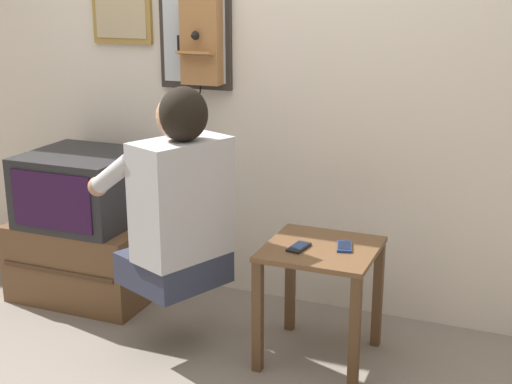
{
  "coord_description": "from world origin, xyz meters",
  "views": [
    {
      "loc": [
        1.21,
        -2.18,
        1.59
      ],
      "look_at": [
        0.12,
        0.47,
        0.74
      ],
      "focal_mm": 50.0,
      "sensor_mm": 36.0,
      "label": 1
    }
  ],
  "objects_px": {
    "framed_picture": "(121,3)",
    "wall_mirror": "(195,18)",
    "cell_phone_held": "(299,247)",
    "person": "(178,198)",
    "wall_phone_antique": "(202,40)",
    "television": "(83,188)",
    "cell_phone_spare": "(344,246)"
  },
  "relations": [
    {
      "from": "wall_phone_antique",
      "to": "cell_phone_held",
      "type": "xyz_separation_m",
      "value": [
        0.69,
        -0.52,
        -0.79
      ]
    },
    {
      "from": "person",
      "to": "cell_phone_spare",
      "type": "height_order",
      "value": "person"
    },
    {
      "from": "framed_picture",
      "to": "wall_mirror",
      "type": "xyz_separation_m",
      "value": [
        0.42,
        -0.0,
        -0.07
      ]
    },
    {
      "from": "framed_picture",
      "to": "cell_phone_spare",
      "type": "bearing_deg",
      "value": -19.98
    },
    {
      "from": "wall_phone_antique",
      "to": "framed_picture",
      "type": "xyz_separation_m",
      "value": [
        -0.48,
        0.04,
        0.17
      ]
    },
    {
      "from": "wall_mirror",
      "to": "cell_phone_held",
      "type": "distance_m",
      "value": 1.29
    },
    {
      "from": "framed_picture",
      "to": "person",
      "type": "bearing_deg",
      "value": -45.85
    },
    {
      "from": "cell_phone_held",
      "to": "wall_phone_antique",
      "type": "bearing_deg",
      "value": 150.64
    },
    {
      "from": "wall_phone_antique",
      "to": "cell_phone_held",
      "type": "height_order",
      "value": "wall_phone_antique"
    },
    {
      "from": "framed_picture",
      "to": "wall_mirror",
      "type": "relative_size",
      "value": 0.59
    },
    {
      "from": "television",
      "to": "cell_phone_spare",
      "type": "xyz_separation_m",
      "value": [
        1.41,
        -0.15,
        -0.06
      ]
    },
    {
      "from": "person",
      "to": "framed_picture",
      "type": "height_order",
      "value": "framed_picture"
    },
    {
      "from": "television",
      "to": "framed_picture",
      "type": "xyz_separation_m",
      "value": [
        0.07,
        0.33,
        0.9
      ]
    },
    {
      "from": "television",
      "to": "framed_picture",
      "type": "bearing_deg",
      "value": 78.1
    },
    {
      "from": "cell_phone_held",
      "to": "cell_phone_spare",
      "type": "distance_m",
      "value": 0.19
    },
    {
      "from": "wall_phone_antique",
      "to": "cell_phone_spare",
      "type": "distance_m",
      "value": 1.25
    },
    {
      "from": "framed_picture",
      "to": "wall_mirror",
      "type": "height_order",
      "value": "wall_mirror"
    },
    {
      "from": "wall_phone_antique",
      "to": "television",
      "type": "bearing_deg",
      "value": -152.11
    },
    {
      "from": "person",
      "to": "wall_phone_antique",
      "type": "height_order",
      "value": "wall_phone_antique"
    },
    {
      "from": "person",
      "to": "cell_phone_spare",
      "type": "bearing_deg",
      "value": -50.31
    },
    {
      "from": "wall_phone_antique",
      "to": "framed_picture",
      "type": "bearing_deg",
      "value": 174.81
    },
    {
      "from": "wall_mirror",
      "to": "wall_phone_antique",
      "type": "bearing_deg",
      "value": -34.38
    },
    {
      "from": "cell_phone_held",
      "to": "person",
      "type": "bearing_deg",
      "value": -158.68
    },
    {
      "from": "cell_phone_held",
      "to": "cell_phone_spare",
      "type": "height_order",
      "value": "same"
    },
    {
      "from": "television",
      "to": "cell_phone_spare",
      "type": "distance_m",
      "value": 1.42
    },
    {
      "from": "wall_mirror",
      "to": "television",
      "type": "bearing_deg",
      "value": -145.97
    },
    {
      "from": "person",
      "to": "framed_picture",
      "type": "xyz_separation_m",
      "value": [
        -0.67,
        0.69,
        0.77
      ]
    },
    {
      "from": "person",
      "to": "cell_phone_spare",
      "type": "distance_m",
      "value": 0.73
    },
    {
      "from": "television",
      "to": "wall_phone_antique",
      "type": "height_order",
      "value": "wall_phone_antique"
    },
    {
      "from": "person",
      "to": "wall_phone_antique",
      "type": "bearing_deg",
      "value": 39.54
    },
    {
      "from": "wall_phone_antique",
      "to": "cell_phone_held",
      "type": "relative_size",
      "value": 6.36
    },
    {
      "from": "television",
      "to": "wall_phone_antique",
      "type": "xyz_separation_m",
      "value": [
        0.55,
        0.29,
        0.73
      ]
    }
  ]
}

